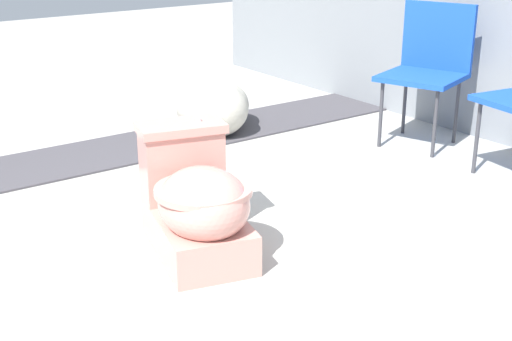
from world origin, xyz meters
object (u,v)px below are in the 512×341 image
folding_chair_left (430,59)px  boulder_near (220,106)px  boulder_far (212,109)px  toilet (197,204)px

folding_chair_left → boulder_near: folding_chair_left is taller
boulder_far → boulder_near: bearing=130.3°
toilet → folding_chair_left: (-0.50, 1.94, 0.29)m
folding_chair_left → boulder_far: (-0.84, -1.02, -0.33)m
toilet → boulder_far: bearing=159.9°
toilet → folding_chair_left: bearing=119.0°
folding_chair_left → boulder_far: bearing=-58.3°
toilet → boulder_near: (-1.45, 1.05, -0.06)m
folding_chair_left → boulder_far: 1.36m
folding_chair_left → toilet: bearing=-4.4°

